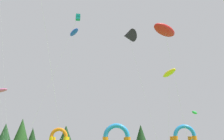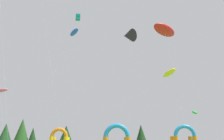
% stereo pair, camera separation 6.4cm
% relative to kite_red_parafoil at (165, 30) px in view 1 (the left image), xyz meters
% --- Properties ---
extents(kite_red_parafoil, '(4.35, 4.16, 13.89)m').
position_rel_kite_red_parafoil_xyz_m(kite_red_parafoil, '(0.00, 0.00, 0.00)').
color(kite_red_parafoil, red).
rests_on(kite_red_parafoil, ground_plane).
extents(kite_black_delta, '(6.56, 6.79, 17.96)m').
position_rel_kite_red_parafoil_xyz_m(kite_black_delta, '(-2.82, 9.16, 3.58)').
color(kite_black_delta, black).
rests_on(kite_black_delta, ground_plane).
extents(kite_blue_parafoil, '(3.56, 5.64, 25.80)m').
position_rel_kite_red_parafoil_xyz_m(kite_blue_parafoil, '(-12.77, 25.81, 11.89)').
color(kite_blue_parafoil, blue).
rests_on(kite_blue_parafoil, ground_plane).
extents(kite_green_parafoil, '(1.82, 3.19, 8.52)m').
position_rel_kite_red_parafoil_xyz_m(kite_green_parafoil, '(11.32, 24.20, -5.40)').
color(kite_green_parafoil, green).
rests_on(kite_green_parafoil, ground_plane).
extents(kite_teal_box, '(6.21, 1.45, 18.78)m').
position_rel_kite_red_parafoil_xyz_m(kite_teal_box, '(-9.90, 6.83, 5.00)').
color(kite_teal_box, '#0C7F7A').
rests_on(kite_teal_box, ground_plane).
extents(kite_yellow_parafoil, '(1.90, 3.57, 11.88)m').
position_rel_kite_red_parafoil_xyz_m(kite_yellow_parafoil, '(2.71, 9.11, -1.98)').
color(kite_yellow_parafoil, yellow).
rests_on(kite_yellow_parafoil, ground_plane).
extents(kite_pink_parafoil, '(4.34, 1.29, 13.95)m').
position_rel_kite_red_parafoil_xyz_m(kite_pink_parafoil, '(-28.70, 30.30, -0.08)').
color(kite_pink_parafoil, '#EA599E').
rests_on(kite_pink_parafoil, ground_plane).
extents(tree_row_2, '(3.97, 3.97, 7.52)m').
position_rel_kite_red_parafoil_xyz_m(tree_row_2, '(-32.24, 45.64, -8.59)').
color(tree_row_2, '#4C331E').
rests_on(tree_row_2, ground_plane).
extents(tree_row_3, '(4.30, 4.30, 8.85)m').
position_rel_kite_red_parafoil_xyz_m(tree_row_3, '(-28.03, 45.90, -7.84)').
color(tree_row_3, '#4C331E').
rests_on(tree_row_3, ground_plane).
extents(tree_row_4, '(2.58, 2.58, 6.44)m').
position_rel_kite_red_parafoil_xyz_m(tree_row_4, '(-25.01, 45.62, -9.11)').
color(tree_row_4, '#4C331E').
rests_on(tree_row_4, ground_plane).
extents(tree_row_5, '(4.22, 4.22, 7.25)m').
position_rel_kite_red_parafoil_xyz_m(tree_row_5, '(-16.70, 49.10, -8.63)').
color(tree_row_5, '#4C331E').
rests_on(tree_row_5, ground_plane).
extents(tree_row_6, '(3.03, 3.03, 7.44)m').
position_rel_kite_red_parafoil_xyz_m(tree_row_6, '(4.23, 47.17, -8.30)').
color(tree_row_6, '#4C331E').
rests_on(tree_row_6, ground_plane).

